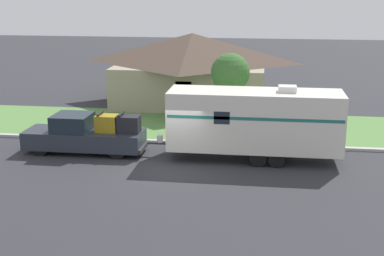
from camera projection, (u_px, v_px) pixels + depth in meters
name	position (u px, v px, depth m)	size (l,w,h in m)	color
ground_plane	(173.00, 168.00, 23.73)	(120.00, 120.00, 0.00)	#2D2D33
curb_strip	(185.00, 142.00, 27.30)	(80.00, 0.30, 0.14)	#ADADA8
lawn_strip	(194.00, 125.00, 30.80)	(80.00, 7.00, 0.03)	#568442
house_across_street	(192.00, 66.00, 36.62)	(10.61, 8.62, 4.70)	gray
pickup_truck	(86.00, 135.00, 25.72)	(5.83, 1.92, 2.00)	black
travel_trailer	(255.00, 120.00, 24.40)	(8.96, 2.34, 3.50)	black
mailbox	(328.00, 126.00, 26.82)	(0.48, 0.20, 1.28)	brown
tree_in_yard	(230.00, 73.00, 29.05)	(2.14, 2.14, 4.30)	brown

